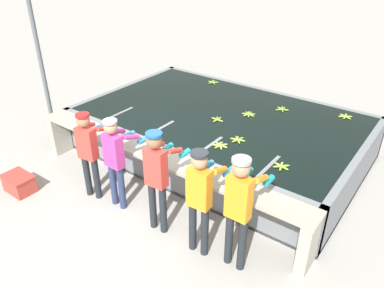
% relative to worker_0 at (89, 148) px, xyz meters
% --- Properties ---
extents(ground_plane, '(80.00, 80.00, 0.00)m').
position_rel_worker_0_xyz_m(ground_plane, '(0.93, 0.37, -0.95)').
color(ground_plane, '#A3A099').
rests_on(ground_plane, ground).
extents(wash_tank, '(5.52, 3.55, 0.88)m').
position_rel_worker_0_xyz_m(wash_tank, '(0.93, 2.58, -0.51)').
color(wash_tank, gray).
rests_on(wash_tank, ground).
extents(work_ledge, '(5.52, 0.45, 0.88)m').
position_rel_worker_0_xyz_m(work_ledge, '(0.93, 0.59, -0.30)').
color(work_ledge, '#A8A393').
rests_on(work_ledge, ground).
extents(worker_0, '(0.48, 0.74, 1.57)m').
position_rel_worker_0_xyz_m(worker_0, '(0.00, 0.00, 0.00)').
color(worker_0, '#1E2328').
rests_on(worker_0, ground).
extents(worker_1, '(0.41, 0.72, 1.59)m').
position_rel_worker_0_xyz_m(worker_1, '(0.56, 0.07, 0.01)').
color(worker_1, navy).
rests_on(worker_1, ground).
extents(worker_2, '(0.43, 0.73, 1.68)m').
position_rel_worker_0_xyz_m(worker_2, '(1.47, 0.03, 0.08)').
color(worker_2, '#1E2328').
rests_on(worker_2, ground).
extents(worker_3, '(0.43, 0.73, 1.66)m').
position_rel_worker_0_xyz_m(worker_3, '(2.24, 0.02, 0.06)').
color(worker_3, '#1E2328').
rests_on(worker_3, ground).
extents(worker_4, '(0.40, 0.72, 1.72)m').
position_rel_worker_0_xyz_m(worker_4, '(2.79, 0.09, 0.11)').
color(worker_4, '#1E2328').
rests_on(worker_4, ground).
extents(banana_bunch_floating_0, '(0.27, 0.28, 0.08)m').
position_rel_worker_0_xyz_m(banana_bunch_floating_0, '(-0.19, 3.97, -0.05)').
color(banana_bunch_floating_0, '#7FAD33').
rests_on(banana_bunch_floating_0, wash_tank).
extents(banana_bunch_floating_1, '(0.28, 0.28, 0.08)m').
position_rel_worker_0_xyz_m(banana_bunch_floating_1, '(1.64, 1.44, -0.05)').
color(banana_bunch_floating_1, '#9EC642').
rests_on(banana_bunch_floating_1, wash_tank).
extents(banana_bunch_floating_2, '(0.28, 0.28, 0.08)m').
position_rel_worker_0_xyz_m(banana_bunch_floating_2, '(2.76, 1.45, -0.05)').
color(banana_bunch_floating_2, '#8CB738').
rests_on(banana_bunch_floating_2, wash_tank).
extents(banana_bunch_floating_3, '(0.28, 0.28, 0.08)m').
position_rel_worker_0_xyz_m(banana_bunch_floating_3, '(1.78, 1.80, -0.05)').
color(banana_bunch_floating_3, '#8CB738').
rests_on(banana_bunch_floating_3, wash_tank).
extents(banana_bunch_floating_4, '(0.28, 0.27, 0.08)m').
position_rel_worker_0_xyz_m(banana_bunch_floating_4, '(1.84, 3.47, -0.05)').
color(banana_bunch_floating_4, '#7FAD33').
rests_on(banana_bunch_floating_4, wash_tank).
extents(banana_bunch_floating_5, '(0.28, 0.28, 0.08)m').
position_rel_worker_0_xyz_m(banana_bunch_floating_5, '(1.05, 2.27, -0.05)').
color(banana_bunch_floating_5, '#8CB738').
rests_on(banana_bunch_floating_5, wash_tank).
extents(banana_bunch_floating_6, '(0.28, 0.28, 0.08)m').
position_rel_worker_0_xyz_m(banana_bunch_floating_6, '(1.42, 2.84, -0.05)').
color(banana_bunch_floating_6, '#7FAD33').
rests_on(banana_bunch_floating_6, wash_tank).
extents(banana_bunch_floating_7, '(0.27, 0.28, 0.08)m').
position_rel_worker_0_xyz_m(banana_bunch_floating_7, '(2.99, 3.89, -0.05)').
color(banana_bunch_floating_7, '#93BC3D').
rests_on(banana_bunch_floating_7, wash_tank).
extents(banana_bunch_ledge_0, '(0.26, 0.28, 0.08)m').
position_rel_worker_0_xyz_m(banana_bunch_ledge_0, '(0.82, 0.66, -0.05)').
color(banana_bunch_ledge_0, '#7FAD33').
rests_on(banana_bunch_ledge_0, work_ledge).
extents(knife_0, '(0.26, 0.28, 0.02)m').
position_rel_worker_0_xyz_m(knife_0, '(1.91, 0.68, -0.06)').
color(knife_0, silver).
rests_on(knife_0, work_ledge).
extents(knife_1, '(0.32, 0.19, 0.02)m').
position_rel_worker_0_xyz_m(knife_1, '(-0.51, 0.60, -0.06)').
color(knife_1, silver).
rests_on(knife_1, work_ledge).
extents(crate, '(0.55, 0.39, 0.32)m').
position_rel_worker_0_xyz_m(crate, '(-1.16, -0.74, -0.78)').
color(crate, '#B73D33').
rests_on(crate, ground).
extents(support_post_left, '(0.09, 0.09, 3.20)m').
position_rel_worker_0_xyz_m(support_post_left, '(-2.51, 0.96, 0.65)').
color(support_post_left, slate).
rests_on(support_post_left, ground).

